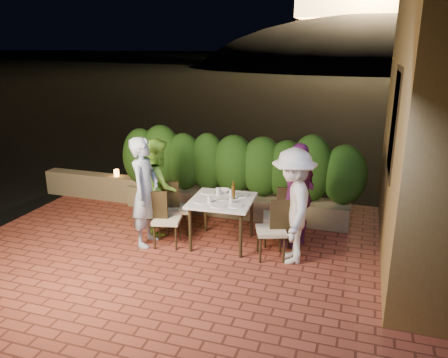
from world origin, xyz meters
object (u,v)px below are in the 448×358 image
at_px(dining_table, 222,222).
at_px(diner_blue, 145,192).
at_px(chair_left_back, 178,207).
at_px(beer_bottle, 233,190).
at_px(chair_right_front, 271,229).
at_px(parapet_lamp, 117,173).
at_px(diner_white, 293,206).
at_px(chair_left_front, 167,219).
at_px(diner_green, 159,186).
at_px(bowl, 224,191).
at_px(chair_right_back, 277,216).
at_px(diner_purple, 299,196).

relative_size(dining_table, diner_blue, 0.55).
bearing_deg(chair_left_back, beer_bottle, -21.84).
height_order(dining_table, chair_right_front, chair_right_front).
height_order(beer_bottle, parapet_lamp, beer_bottle).
bearing_deg(diner_blue, diner_white, -90.43).
xyz_separation_m(chair_left_front, diner_blue, (-0.33, -0.05, 0.42)).
relative_size(diner_green, parapet_lamp, 11.39).
bearing_deg(bowl, diner_white, -24.43).
relative_size(bowl, chair_right_front, 0.21).
relative_size(chair_left_back, chair_right_back, 0.95).
xyz_separation_m(bowl, chair_right_front, (0.92, -0.56, -0.32)).
bearing_deg(diner_white, diner_blue, -99.41).
height_order(bowl, chair_right_front, chair_right_front).
bearing_deg(diner_green, chair_left_front, -167.55).
relative_size(beer_bottle, parapet_lamp, 2.03).
xyz_separation_m(beer_bottle, diner_blue, (-1.29, -0.44, -0.03)).
relative_size(chair_left_front, chair_right_front, 0.98).
bearing_deg(diner_white, bowl, -127.43).
xyz_separation_m(dining_table, diner_blue, (-1.14, -0.36, 0.49)).
relative_size(chair_right_back, diner_blue, 0.54).
bearing_deg(diner_blue, chair_left_front, -85.69).
bearing_deg(dining_table, bowl, 103.72).
xyz_separation_m(beer_bottle, chair_left_back, (-0.99, 0.11, -0.44)).
height_order(beer_bottle, bowl, beer_bottle).
bearing_deg(beer_bottle, dining_table, -152.07).
xyz_separation_m(chair_left_front, chair_right_front, (1.64, 0.09, 0.01)).
xyz_separation_m(beer_bottle, diner_white, (0.98, -0.30, -0.05)).
height_order(beer_bottle, chair_right_front, beer_bottle).
bearing_deg(chair_left_back, parapet_lamp, 133.21).
relative_size(dining_table, diner_white, 0.56).
bearing_deg(chair_left_back, chair_right_back, -12.59).
bearing_deg(diner_purple, dining_table, -59.31).
xyz_separation_m(dining_table, chair_left_front, (-0.81, -0.31, 0.07)).
relative_size(dining_table, parapet_lamp, 6.80).
relative_size(chair_left_back, diner_green, 0.56).
xyz_separation_m(beer_bottle, chair_right_front, (0.68, -0.31, -0.44)).
xyz_separation_m(chair_right_back, parapet_lamp, (-3.49, 1.01, 0.10)).
bearing_deg(chair_right_front, bowl, -51.76).
bearing_deg(chair_left_front, chair_left_back, 79.73).
distance_m(dining_table, diner_blue, 1.29).
bearing_deg(bowl, diner_blue, -146.60).
distance_m(chair_right_front, diner_purple, 0.73).
bearing_deg(chair_left_back, diner_blue, -134.72).
height_order(chair_left_back, diner_white, diner_white).
height_order(diner_blue, diner_white, diner_blue).
distance_m(bowl, diner_blue, 1.27).
relative_size(bowl, chair_left_back, 0.21).
distance_m(dining_table, chair_right_front, 0.87).
height_order(chair_left_back, diner_green, diner_green).
relative_size(chair_right_front, diner_purple, 0.55).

